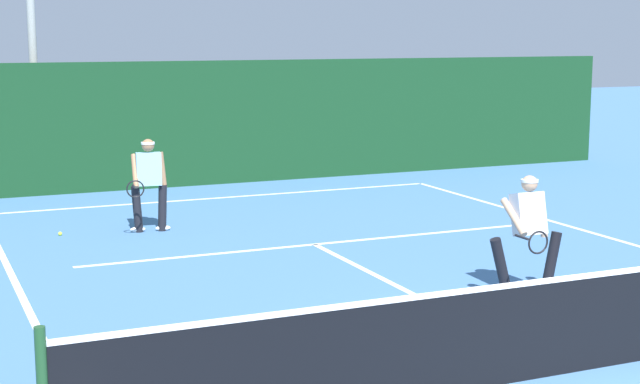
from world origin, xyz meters
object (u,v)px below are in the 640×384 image
(player_far, at_px, (149,181))
(tennis_ball, at_px, (60,234))
(tennis_ball_extra, at_px, (297,354))
(player_near, at_px, (528,230))

(player_far, bearing_deg, tennis_ball, -2.33)
(tennis_ball_extra, bearing_deg, player_near, 16.75)
(player_near, relative_size, player_far, 0.98)
(player_near, bearing_deg, tennis_ball_extra, 16.58)
(tennis_ball, xyz_separation_m, tennis_ball_extra, (1.32, -7.21, 0.00))
(player_near, xyz_separation_m, player_far, (-3.53, 5.84, 0.02))
(player_far, relative_size, tennis_ball_extra, 24.05)
(player_near, distance_m, player_far, 6.83)
(tennis_ball_extra, bearing_deg, tennis_ball, 100.40)
(player_near, relative_size, tennis_ball, 23.57)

